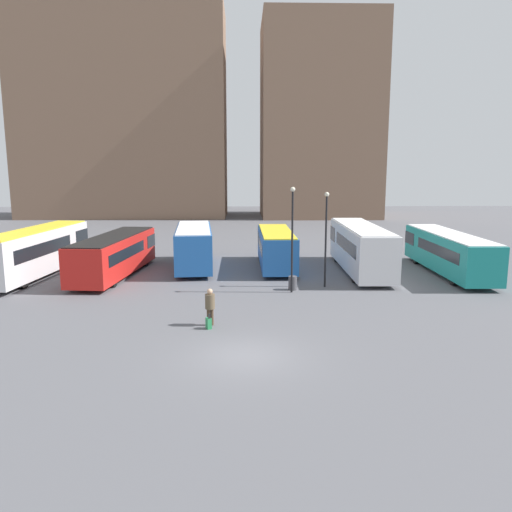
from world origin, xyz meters
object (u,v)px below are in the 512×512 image
(bus_0, at_px, (37,250))
(lamp_post_0, at_px, (292,232))
(suitcase, at_px, (209,323))
(bus_4, at_px, (360,246))
(bus_5, at_px, (448,251))
(traveler, at_px, (210,304))
(bus_1, at_px, (115,254))
(trash_bin, at_px, (293,283))
(bus_3, at_px, (276,247))
(lamp_post_1, at_px, (326,232))
(bus_2, at_px, (194,246))

(bus_0, height_order, lamp_post_0, lamp_post_0)
(bus_0, distance_m, suitcase, 17.62)
(bus_4, height_order, bus_5, bus_4)
(traveler, height_order, suitcase, traveler)
(bus_1, bearing_deg, bus_5, -83.84)
(bus_0, height_order, bus_1, bus_0)
(lamp_post_0, bearing_deg, bus_4, 48.32)
(bus_4, relative_size, suitcase, 15.78)
(trash_bin, bearing_deg, bus_3, 94.62)
(traveler, relative_size, suitcase, 2.39)
(bus_0, relative_size, lamp_post_0, 1.92)
(bus_0, xyz_separation_m, bus_3, (16.76, 2.40, -0.25))
(bus_5, relative_size, lamp_post_1, 2.02)
(bus_3, xyz_separation_m, suitcase, (-4.07, -14.52, -1.26))
(bus_2, distance_m, bus_3, 6.14)
(bus_1, distance_m, bus_5, 23.42)
(bus_4, bearing_deg, bus_3, 77.51)
(bus_5, bearing_deg, lamp_post_0, 115.85)
(bus_4, xyz_separation_m, lamp_post_0, (-5.54, -6.22, 1.85))
(bus_2, distance_m, trash_bin, 9.89)
(suitcase, bearing_deg, trash_bin, -56.18)
(bus_3, relative_size, traveler, 5.15)
(bus_0, bearing_deg, traveler, -126.85)
(bus_4, bearing_deg, suitcase, 143.70)
(bus_4, distance_m, suitcase, 16.54)
(bus_1, distance_m, lamp_post_1, 14.69)
(lamp_post_1, bearing_deg, lamp_post_0, -148.11)
(bus_0, bearing_deg, lamp_post_0, -101.63)
(bus_5, distance_m, lamp_post_0, 12.96)
(bus_5, bearing_deg, bus_0, 91.11)
(lamp_post_0, xyz_separation_m, lamp_post_1, (2.23, 1.39, -0.19))
(bus_2, relative_size, bus_5, 0.79)
(bus_0, distance_m, bus_5, 28.81)
(bus_0, xyz_separation_m, bus_4, (22.75, 0.93, 0.04))
(bus_2, distance_m, suitcase, 14.82)
(suitcase, bearing_deg, bus_0, 22.02)
(bus_0, relative_size, suitcase, 16.21)
(bus_0, height_order, bus_5, bus_0)
(bus_0, xyz_separation_m, trash_bin, (17.33, -4.66, -1.35))
(bus_1, xyz_separation_m, bus_3, (11.37, 2.46, -0.00))
(bus_4, distance_m, traveler, 16.06)
(suitcase, xyz_separation_m, lamp_post_1, (6.74, 8.21, 3.21))
(bus_2, xyz_separation_m, traveler, (2.12, -14.10, -0.61))
(bus_5, distance_m, trash_bin, 12.48)
(lamp_post_1, bearing_deg, bus_3, 112.96)
(bus_2, xyz_separation_m, bus_4, (12.13, -1.56, 0.14))
(traveler, xyz_separation_m, trash_bin, (4.60, 6.94, -0.63))
(bus_5, bearing_deg, traveler, 126.98)
(bus_5, distance_m, traveler, 19.89)
(bus_1, xyz_separation_m, bus_2, (5.23, 2.55, 0.14))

